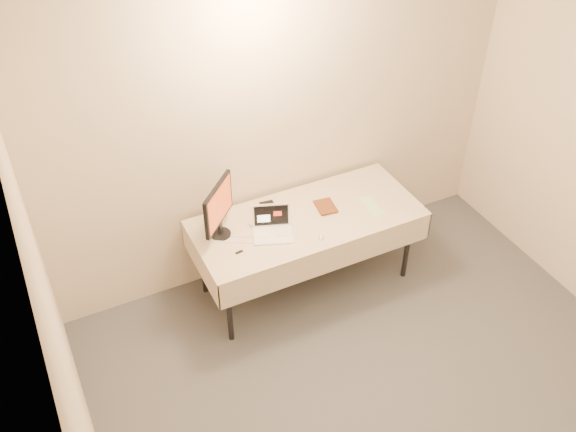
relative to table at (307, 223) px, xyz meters
name	(u,v)px	position (x,y,z in m)	size (l,w,h in m)	color
back_wall	(282,125)	(0.00, 0.45, 0.67)	(4.00, 0.10, 2.70)	beige
table	(307,223)	(0.00, 0.00, 0.00)	(1.86, 0.81, 0.74)	black
laptop	(272,227)	(-0.33, -0.04, 0.11)	(0.37, 0.33, 0.21)	white
monitor	(218,207)	(-0.70, 0.11, 0.34)	(0.34, 0.34, 0.47)	black
book	(317,200)	(0.12, 0.06, 0.16)	(0.15, 0.02, 0.20)	#99461B
alarm_clock	(267,205)	(-0.24, 0.27, 0.09)	(0.12, 0.06, 0.05)	black
clicker	(321,237)	(-0.02, -0.27, 0.07)	(0.04, 0.08, 0.02)	silver
paper_form	(372,206)	(0.54, -0.10, 0.06)	(0.11, 0.27, 0.00)	#B8DCAF
usb_dongle	(239,252)	(-0.66, -0.15, 0.07)	(0.06, 0.02, 0.01)	black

